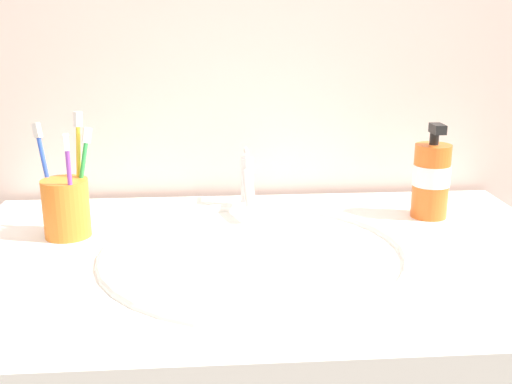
% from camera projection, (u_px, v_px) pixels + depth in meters
% --- Properties ---
extents(tiled_wall_back, '(2.16, 0.04, 2.40)m').
position_uv_depth(tiled_wall_back, '(250.00, 39.00, 1.20)').
color(tiled_wall_back, beige).
rests_on(tiled_wall_back, ground).
extents(sink_basin, '(0.48, 0.48, 0.12)m').
position_uv_depth(sink_basin, '(257.00, 279.00, 0.95)').
color(sink_basin, white).
rests_on(sink_basin, vanity_counter).
extents(faucet, '(0.02, 0.15, 0.11)m').
position_uv_depth(faucet, '(248.00, 183.00, 1.15)').
color(faucet, silver).
rests_on(faucet, sink_basin).
extents(toothbrush_cup, '(0.07, 0.07, 0.10)m').
position_uv_depth(toothbrush_cup, '(66.00, 208.00, 1.01)').
color(toothbrush_cup, orange).
rests_on(toothbrush_cup, vanity_counter).
extents(toothbrush_blue, '(0.04, 0.03, 0.18)m').
position_uv_depth(toothbrush_blue, '(46.00, 170.00, 1.01)').
color(toothbrush_blue, blue).
rests_on(toothbrush_blue, toothbrush_cup).
extents(toothbrush_green, '(0.04, 0.02, 0.17)m').
position_uv_depth(toothbrush_green, '(82.00, 173.00, 1.01)').
color(toothbrush_green, green).
rests_on(toothbrush_green, toothbrush_cup).
extents(toothbrush_yellow, '(0.02, 0.02, 0.20)m').
position_uv_depth(toothbrush_yellow, '(79.00, 164.00, 1.01)').
color(toothbrush_yellow, yellow).
rests_on(toothbrush_yellow, toothbrush_cup).
extents(toothbrush_purple, '(0.02, 0.04, 0.17)m').
position_uv_depth(toothbrush_purple, '(70.00, 180.00, 0.96)').
color(toothbrush_purple, purple).
rests_on(toothbrush_purple, toothbrush_cup).
extents(soap_dispenser, '(0.07, 0.07, 0.17)m').
position_uv_depth(soap_dispenser, '(431.00, 179.00, 1.10)').
color(soap_dispenser, orange).
rests_on(soap_dispenser, vanity_counter).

